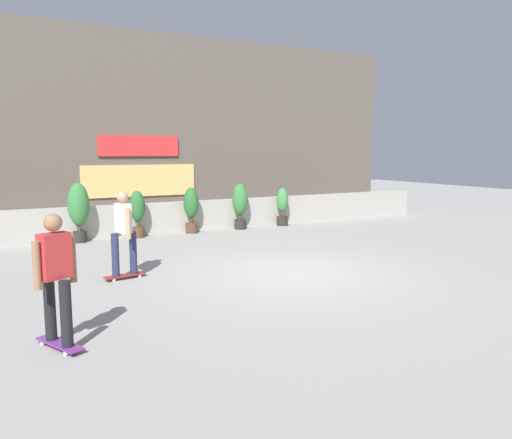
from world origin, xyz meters
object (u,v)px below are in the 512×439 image
skater_by_wall_right (124,230)px  skater_far_right (56,275)px  potted_plant_2 (191,207)px  potted_plant_3 (240,203)px  potted_plant_1 (137,211)px  potted_plant_0 (79,208)px  potted_plant_4 (282,205)px

skater_by_wall_right → skater_far_right: 3.42m
potted_plant_2 → potted_plant_3: (1.62, 0.00, 0.05)m
potted_plant_1 → skater_far_right: (-3.06, -7.47, 0.20)m
potted_plant_2 → skater_by_wall_right: (-3.09, -4.43, 0.17)m
skater_far_right → potted_plant_3: bearing=49.9°
potted_plant_1 → skater_by_wall_right: (-1.48, -4.43, 0.20)m
potted_plant_0 → potted_plant_3: (4.81, 0.00, -0.12)m
potted_plant_4 → skater_far_right: size_ratio=0.72×
potted_plant_3 → skater_far_right: size_ratio=0.84×
skater_by_wall_right → potted_plant_2: bearing=55.1°
potted_plant_1 → skater_far_right: 8.07m
potted_plant_1 → skater_far_right: bearing=-112.3°
potted_plant_0 → skater_far_right: size_ratio=0.94×
skater_by_wall_right → potted_plant_0: bearing=91.2°
potted_plant_1 → potted_plant_3: 3.23m
potted_plant_4 → skater_by_wall_right: bearing=-144.8°
potted_plant_3 → potted_plant_4: 1.56m
potted_plant_4 → skater_far_right: bearing=-136.4°
potted_plant_0 → potted_plant_4: bearing=0.0°
potted_plant_2 → potted_plant_4: potted_plant_2 is taller
potted_plant_2 → potted_plant_4: bearing=0.0°
potted_plant_4 → skater_far_right: 10.83m
potted_plant_1 → potted_plant_4: size_ratio=1.08×
potted_plant_1 → potted_plant_3: (3.23, 0.00, 0.08)m
potted_plant_0 → potted_plant_4: 6.37m
potted_plant_4 → potted_plant_1: bearing=-180.0°
potted_plant_0 → potted_plant_1: potted_plant_0 is taller
potted_plant_2 → skater_far_right: skater_far_right is taller
potted_plant_0 → potted_plant_3: 4.81m
potted_plant_4 → skater_by_wall_right: skater_by_wall_right is taller
potted_plant_0 → potted_plant_1: (1.58, 0.00, -0.19)m
potted_plant_2 → skater_far_right: (-4.67, -7.47, 0.17)m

